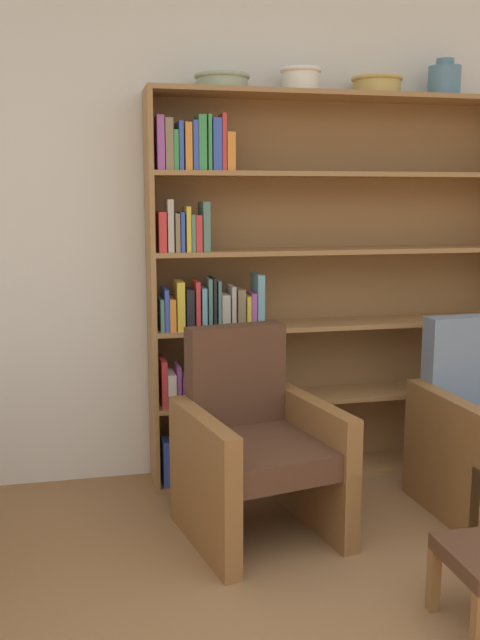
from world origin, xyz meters
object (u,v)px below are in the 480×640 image
at_px(bookshelf, 298,297).
at_px(armchair_leather, 255,448).
at_px(bowl_terracotta, 222,81).
at_px(vase_tall, 444,80).
at_px(bowl_olive, 377,85).
at_px(bowl_copper, 301,79).

bearing_deg(bookshelf, armchair_leather, -121.50).
bearing_deg(bowl_terracotta, vase_tall, -0.00).
xyz_separation_m(bookshelf, vase_tall, (0.80, -0.02, 1.16)).
distance_m(bowl_olive, vase_tall, 0.39).
bearing_deg(bowl_terracotta, bowl_copper, 0.00).
bearing_deg(bookshelf, bowl_terracotta, -177.74).
bearing_deg(armchair_leather, bookshelf, -132.95).
bearing_deg(bowl_olive, vase_tall, -0.00).
bearing_deg(bowl_olive, bowl_copper, 180.00).
distance_m(vase_tall, armchair_leather, 2.23).
xyz_separation_m(bowl_terracotta, bowl_copper, (0.41, 0.00, 0.03)).
bearing_deg(armchair_leather, bowl_terracotta, -99.66).
bearing_deg(bowl_terracotta, bowl_olive, 0.00).
distance_m(bowl_copper, armchair_leather, 1.89).
distance_m(bowl_terracotta, bowl_olive, 0.84).
height_order(bowl_terracotta, bowl_copper, bowl_copper).
relative_size(bowl_olive, armchair_leather, 0.29).
xyz_separation_m(bowl_terracotta, vase_tall, (1.23, -0.00, 0.04)).
height_order(vase_tall, armchair_leather, vase_tall).
xyz_separation_m(bowl_terracotta, bowl_olive, (0.84, 0.00, 0.01)).
bearing_deg(vase_tall, bowl_terracotta, 180.00).
bearing_deg(bookshelf, vase_tall, -1.19).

